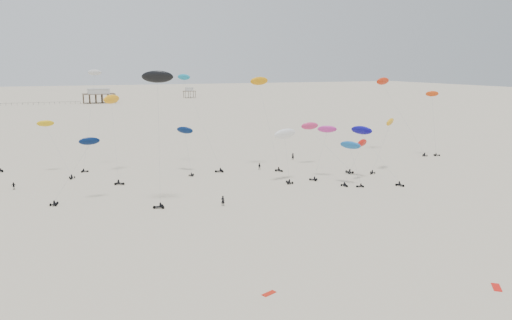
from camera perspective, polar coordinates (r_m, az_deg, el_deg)
name	(u,v)px	position (r m, az deg, el deg)	size (l,w,h in m)	color
ground_plane	(155,129)	(208.18, -11.48, 3.53)	(900.00, 900.00, 0.00)	beige
pavilion_main	(99,97)	(354.98, -17.52, 6.91)	(21.00, 13.00, 9.80)	brown
pavilion_small	(189,93)	(395.89, -7.63, 7.57)	(9.00, 7.00, 8.00)	brown
pier_fence	(14,104)	(355.17, -25.91, 5.76)	(80.20, 0.20, 1.50)	black
rig_0	(358,154)	(112.89, 11.53, 0.71)	(9.23, 6.31, 10.51)	black
rig_1	(79,159)	(99.84, -19.55, 0.10)	(9.97, 3.46, 12.93)	black
rig_3	(53,138)	(127.69, -22.21, 2.30)	(7.73, 11.97, 15.26)	black
rig_4	(263,97)	(125.25, 0.79, 7.18)	(5.90, 10.43, 23.09)	black
rig_5	(186,136)	(121.54, -8.03, 2.71)	(4.58, 8.95, 11.56)	black
rig_6	(367,138)	(115.93, 12.62, 2.43)	(6.57, 14.43, 14.47)	black
rig_7	(433,110)	(150.13, 19.61, 5.39)	(5.15, 3.33, 18.69)	black
rig_8	(319,136)	(128.65, 7.18, 2.71)	(6.99, 16.20, 16.66)	black
rig_9	(352,150)	(109.87, 10.87, 1.14)	(4.48, 6.59, 9.86)	black
rig_11	(91,104)	(130.09, -18.30, 6.11)	(6.94, 7.10, 24.74)	black
rig_12	(387,130)	(125.83, 14.77, 3.36)	(9.65, 5.51, 13.50)	black
rig_13	(158,96)	(91.56, -11.17, 7.22)	(6.18, 4.80, 25.14)	black
rig_14	(113,116)	(121.37, -16.02, 4.84)	(4.90, 17.00, 21.05)	black
rig_15	(285,139)	(110.76, 3.37, 2.40)	(6.69, 6.03, 12.25)	black
rig_16	(389,92)	(154.18, 14.95, 7.53)	(9.99, 15.87, 23.99)	black
rig_17	(324,139)	(115.01, 7.82, 2.38)	(7.82, 5.07, 12.41)	black
rig_18	(198,113)	(126.81, -6.67, 5.33)	(7.84, 16.27, 25.78)	black
spectator_0	(223,206)	(93.41, -3.80, -5.24)	(0.82, 0.56, 2.26)	black
spectator_1	(260,170)	(124.58, 0.41, -1.11)	(0.95, 0.55, 1.94)	black
spectator_2	(14,190)	(116.61, -25.93, -3.07)	(1.13, 0.61, 1.92)	black
spectator_3	(293,160)	(137.87, 4.22, 0.03)	(0.82, 0.56, 2.26)	black
grounded_kite_a	(497,288)	(67.08, 25.79, -12.99)	(2.20, 0.90, 0.08)	red
grounded_kite_b	(269,294)	(59.32, 1.49, -15.03)	(1.80, 0.70, 0.07)	red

